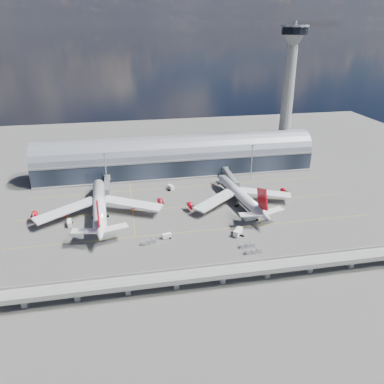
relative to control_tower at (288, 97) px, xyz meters
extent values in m
plane|color=#474744|center=(-85.00, -83.00, -51.64)|extent=(500.00, 500.00, 0.00)
cube|color=gold|center=(-85.00, -93.00, -51.63)|extent=(200.00, 0.25, 0.01)
cube|color=gold|center=(-85.00, -63.00, -51.63)|extent=(200.00, 0.25, 0.01)
cube|color=gold|center=(-85.00, -33.00, -51.63)|extent=(200.00, 0.25, 0.01)
cube|color=gold|center=(-120.00, -53.00, -51.63)|extent=(0.25, 80.00, 0.01)
cube|color=gold|center=(-50.00, -53.00, -51.63)|extent=(0.25, 80.00, 0.01)
cube|color=#1B222E|center=(-85.00, -5.00, -44.64)|extent=(200.00, 28.00, 14.00)
cylinder|color=gray|center=(-85.00, -5.00, -37.64)|extent=(200.00, 28.00, 28.00)
cube|color=gray|center=(-85.00, -19.00, -37.64)|extent=(200.00, 1.00, 1.20)
cube|color=gray|center=(-85.00, -5.00, -51.04)|extent=(200.00, 30.00, 1.20)
cube|color=gray|center=(0.00, 0.00, -47.64)|extent=(18.00, 18.00, 8.00)
cone|color=gray|center=(0.00, 0.00, -6.64)|extent=(10.00, 10.00, 90.00)
cone|color=gray|center=(0.00, 0.00, 40.36)|extent=(16.00, 16.00, 8.00)
cylinder|color=black|center=(0.00, 0.00, 45.36)|extent=(18.00, 18.00, 5.00)
cylinder|color=gray|center=(0.00, 0.00, 48.36)|extent=(19.00, 19.00, 1.50)
cylinder|color=gray|center=(0.00, 0.00, 49.86)|extent=(2.40, 2.40, 3.00)
cube|color=gray|center=(-85.00, -138.00, -46.14)|extent=(220.00, 8.50, 1.20)
cube|color=gray|center=(-85.00, -142.00, -45.04)|extent=(220.00, 0.40, 1.20)
cube|color=gray|center=(-85.00, -134.00, -45.04)|extent=(220.00, 0.40, 1.20)
cube|color=gray|center=(-85.00, -139.50, -45.49)|extent=(220.00, 0.12, 0.12)
cube|color=gray|center=(-85.00, -136.50, -45.49)|extent=(220.00, 0.12, 0.12)
cube|color=gray|center=(-165.00, -138.00, -49.14)|extent=(2.20, 2.20, 5.00)
cube|color=gray|center=(-145.00, -138.00, -49.14)|extent=(2.20, 2.20, 5.00)
cube|color=gray|center=(-125.00, -138.00, -49.14)|extent=(2.20, 2.20, 5.00)
cube|color=gray|center=(-105.00, -138.00, -49.14)|extent=(2.20, 2.20, 5.00)
cube|color=gray|center=(-85.00, -138.00, -49.14)|extent=(2.20, 2.20, 5.00)
cube|color=gray|center=(-65.00, -138.00, -49.14)|extent=(2.20, 2.20, 5.00)
cube|color=gray|center=(-45.00, -138.00, -49.14)|extent=(2.20, 2.20, 5.00)
cube|color=gray|center=(-25.00, -138.00, -49.14)|extent=(2.20, 2.20, 5.00)
cylinder|color=gray|center=(-135.00, -28.00, -39.14)|extent=(0.70, 0.70, 25.00)
cube|color=gray|center=(-135.00, -28.00, -26.44)|extent=(3.00, 0.40, 1.00)
cylinder|color=gray|center=(-35.00, -28.00, -39.14)|extent=(0.70, 0.70, 25.00)
cube|color=gray|center=(-35.00, -28.00, -26.44)|extent=(3.00, 0.40, 1.00)
cylinder|color=white|center=(-138.64, -63.61, -44.80)|extent=(10.05, 58.80, 7.06)
cone|color=white|center=(-140.31, -31.08, -44.80)|extent=(7.50, 9.18, 7.06)
cone|color=white|center=(-136.86, -98.34, -43.91)|extent=(7.73, 13.58, 7.06)
cube|color=#BB0812|center=(-137.03, -95.03, -35.20)|extent=(1.45, 13.22, 14.61)
cube|color=white|center=(-156.97, -66.76, -45.68)|extent=(35.05, 25.86, 2.85)
cube|color=white|center=(-120.09, -64.87, -45.68)|extent=(35.96, 23.06, 2.85)
cylinder|color=#BB0812|center=(-157.77, -64.59, -47.66)|extent=(3.81, 5.69, 3.53)
cylinder|color=#BB0812|center=(-174.17, -65.43, -47.66)|extent=(3.81, 5.69, 3.53)
cylinder|color=#BB0812|center=(-119.52, -62.63, -47.66)|extent=(3.81, 5.69, 3.53)
cylinder|color=#BB0812|center=(-103.12, -61.79, -47.66)|extent=(3.81, 5.69, 3.53)
cylinder|color=gray|center=(-139.70, -43.00, -49.98)|extent=(0.55, 0.55, 3.31)
cylinder|color=gray|center=(-141.94, -68.20, -49.98)|extent=(0.66, 0.66, 3.31)
cylinder|color=gray|center=(-134.89, -67.84, -49.98)|extent=(0.66, 0.66, 3.31)
cylinder|color=black|center=(-141.94, -68.20, -51.03)|extent=(2.51, 1.78, 1.65)
cylinder|color=black|center=(-134.89, -67.84, -51.03)|extent=(2.51, 1.78, 1.65)
cylinder|color=white|center=(-54.85, -64.25, -45.44)|extent=(13.41, 51.16, 6.09)
cone|color=white|center=(-59.00, -35.99, -45.44)|extent=(7.25, 9.20, 6.09)
cone|color=white|center=(-50.40, -94.58, -44.60)|extent=(7.86, 13.36, 6.09)
cube|color=#BB0812|center=(-50.86, -91.46, -36.61)|extent=(2.55, 12.54, 13.91)
cube|color=white|center=(-70.83, -68.71, -46.28)|extent=(30.51, 25.56, 2.60)
cube|color=white|center=(-38.27, -63.94, -46.28)|extent=(32.68, 18.58, 2.60)
cylinder|color=black|center=(-54.85, -64.25, -47.11)|extent=(11.74, 45.87, 5.18)
cylinder|color=#BB0812|center=(-71.74, -66.72, -48.17)|extent=(4.09, 5.69, 3.36)
cylinder|color=#BB0812|center=(-86.21, -68.85, -48.17)|extent=(4.09, 5.69, 3.36)
cylinder|color=#BB0812|center=(-37.97, -61.77, -48.17)|extent=(4.09, 5.69, 3.36)
cylinder|color=#BB0812|center=(-23.50, -59.65, -48.17)|extent=(4.09, 5.69, 3.36)
cylinder|color=gray|center=(-57.45, -46.52, -50.06)|extent=(0.53, 0.53, 3.15)
cylinder|color=gray|center=(-57.57, -68.89, -50.06)|extent=(0.63, 0.63, 3.15)
cylinder|color=gray|center=(-50.92, -67.92, -50.06)|extent=(0.63, 0.63, 3.15)
cylinder|color=black|center=(-57.57, -68.89, -51.06)|extent=(2.52, 1.89, 1.58)
cylinder|color=black|center=(-50.92, -67.92, -51.06)|extent=(2.52, 1.89, 1.58)
cube|color=gray|center=(-135.14, -31.00, -46.44)|extent=(3.00, 24.00, 3.00)
cube|color=gray|center=(-135.14, -43.00, -46.44)|extent=(3.60, 3.60, 3.40)
cylinder|color=gray|center=(-135.14, -19.00, -46.44)|extent=(4.40, 4.40, 4.00)
cylinder|color=gray|center=(-135.14, -43.00, -49.94)|extent=(0.50, 0.50, 3.40)
cylinder|color=black|center=(-135.14, -43.00, -51.29)|extent=(1.40, 0.80, 0.80)
cube|color=gray|center=(-51.35, -33.00, -46.44)|extent=(3.00, 28.00, 3.00)
cube|color=gray|center=(-51.35, -47.00, -46.44)|extent=(3.60, 3.60, 3.40)
cylinder|color=gray|center=(-51.35, -19.00, -46.44)|extent=(4.40, 4.40, 4.00)
cylinder|color=gray|center=(-51.35, -47.00, -49.94)|extent=(0.50, 0.50, 3.40)
cylinder|color=black|center=(-51.35, -47.00, -51.29)|extent=(1.40, 0.80, 0.80)
cube|color=silver|center=(-154.72, -73.93, -50.11)|extent=(3.20, 6.95, 2.49)
cylinder|color=black|center=(-154.39, -71.81, -51.21)|extent=(2.49, 1.22, 0.86)
cylinder|color=black|center=(-155.05, -76.05, -51.21)|extent=(2.49, 1.22, 0.86)
cube|color=silver|center=(-103.86, -97.22, -50.17)|extent=(4.94, 3.09, 2.38)
cylinder|color=black|center=(-102.43, -97.55, -51.22)|extent=(1.32, 2.42, 0.82)
cylinder|color=black|center=(-105.28, -96.89, -51.22)|extent=(1.32, 2.42, 0.82)
cube|color=silver|center=(-54.38, -86.65, -49.82)|extent=(9.38, 4.11, 2.95)
cylinder|color=black|center=(-51.52, -87.14, -51.13)|extent=(1.49, 2.97, 1.02)
cylinder|color=black|center=(-57.24, -86.15, -51.13)|extent=(1.49, 2.97, 1.02)
cube|color=silver|center=(-66.89, -100.92, -49.80)|extent=(6.45, 6.99, 2.99)
cylinder|color=black|center=(-68.31, -99.22, -51.12)|extent=(2.87, 2.64, 1.03)
cylinder|color=black|center=(-65.48, -102.61, -51.12)|extent=(2.87, 2.64, 1.03)
cube|color=silver|center=(-93.44, -36.06, -49.89)|extent=(4.10, 5.97, 2.84)
cylinder|color=black|center=(-92.89, -34.41, -51.15)|extent=(2.90, 1.79, 0.98)
cylinder|color=black|center=(-93.99, -37.72, -51.15)|extent=(2.90, 1.79, 0.98)
cube|color=silver|center=(-58.33, -31.86, -50.26)|extent=(5.11, 4.98, 2.24)
cylinder|color=black|center=(-57.13, -30.72, -51.25)|extent=(2.04, 2.09, 0.77)
cylinder|color=black|center=(-59.54, -32.99, -51.25)|extent=(2.04, 2.09, 0.77)
cube|color=gray|center=(-116.13, -101.70, -51.36)|extent=(3.04, 2.42, 0.33)
cube|color=silver|center=(-116.13, -101.70, -50.47)|extent=(2.58, 2.19, 1.67)
cube|color=gray|center=(-113.34, -100.93, -51.36)|extent=(3.04, 2.42, 0.33)
cube|color=silver|center=(-113.34, -100.93, -50.47)|extent=(2.58, 2.19, 1.67)
cube|color=gray|center=(-110.56, -100.17, -51.36)|extent=(3.04, 2.42, 0.33)
cube|color=silver|center=(-110.56, -100.17, -50.47)|extent=(2.58, 2.19, 1.67)
cube|color=gray|center=(-67.35, -119.02, -51.36)|extent=(2.75, 1.93, 0.33)
cube|color=silver|center=(-67.35, -119.02, -50.48)|extent=(2.31, 1.79, 1.65)
cube|color=gray|center=(-64.49, -118.84, -51.36)|extent=(2.75, 1.93, 0.33)
cube|color=silver|center=(-64.49, -118.84, -50.48)|extent=(2.31, 1.79, 1.65)
cube|color=gray|center=(-61.63, -118.65, -51.36)|extent=(2.75, 1.93, 0.33)
cube|color=silver|center=(-61.63, -118.65, -50.48)|extent=(2.31, 1.79, 1.65)
cube|color=gray|center=(-68.39, -113.35, -51.37)|extent=(2.66, 1.85, 0.32)
cube|color=silver|center=(-68.39, -113.35, -50.51)|extent=(2.22, 1.72, 1.60)
cube|color=gray|center=(-65.62, -113.20, -51.37)|extent=(2.66, 1.85, 0.32)
cube|color=silver|center=(-65.62, -113.20, -50.51)|extent=(2.22, 1.72, 1.60)
cube|color=gray|center=(-62.84, -113.05, -51.37)|extent=(2.66, 1.85, 0.32)
cube|color=silver|center=(-62.84, -113.05, -50.51)|extent=(2.22, 1.72, 1.60)
camera|label=1|loc=(-121.99, -263.41, 49.52)|focal=35.00mm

